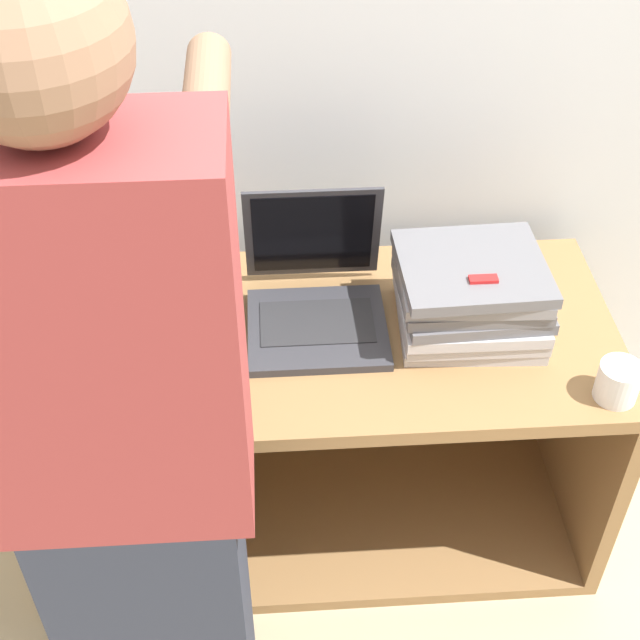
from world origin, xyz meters
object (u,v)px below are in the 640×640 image
Objects in this scene: laptop_open at (316,297)px; laptop_stack_left at (160,312)px; person at (129,476)px; mug at (618,382)px; laptop_stack_right at (470,295)px.

laptop_stack_left is (-0.34, -0.06, 0.02)m from laptop_open.
mug is at bearing 18.77° from person.
laptop_stack_left is at bearing 165.94° from mug.
person reaches higher than laptop_open.
laptop_stack_right is at bearing 39.52° from person.
laptop_stack_right is at bearing 138.52° from mug.
laptop_open is 0.67m from mug.
laptop_stack_left is 0.68m from laptop_stack_right.
laptop_open is at bearing 9.24° from laptop_stack_left.
laptop_stack_right is 0.88m from person.
mug is (0.94, 0.32, -0.17)m from person.
person is (-0.34, -0.61, 0.16)m from laptop_open.
laptop_open is 0.72m from person.
laptop_stack_right is 0.36m from mug.
laptop_stack_left is at bearing 90.44° from person.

